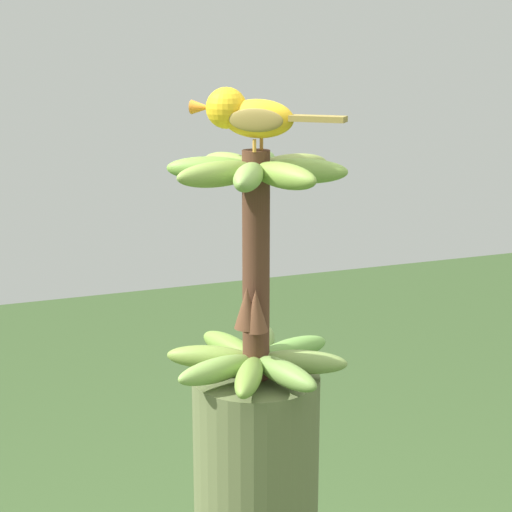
# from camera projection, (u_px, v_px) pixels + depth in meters

# --- Properties ---
(banana_bunch) EXTENTS (0.27, 0.27, 0.34)m
(banana_bunch) POSITION_uv_depth(u_px,v_px,m) (256.00, 269.00, 1.24)
(banana_bunch) COLOR #4C2D1E
(banana_bunch) RESTS_ON banana_tree
(perched_bird) EXTENTS (0.16, 0.18, 0.09)m
(perched_bird) POSITION_uv_depth(u_px,v_px,m) (246.00, 114.00, 1.19)
(perched_bird) COLOR #C68933
(perched_bird) RESTS_ON banana_bunch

